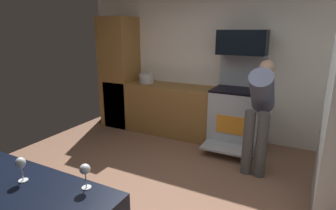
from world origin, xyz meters
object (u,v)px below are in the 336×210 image
microwave (242,42)px  stock_pot (146,78)px  person_cook (260,108)px  oven_range (236,116)px  wine_glass_near (21,164)px  wine_glass_mid (85,171)px

microwave → stock_pot: microwave is taller
person_cook → stock_pot: person_cook is taller
oven_range → wine_glass_near: oven_range is taller
oven_range → wine_glass_mid: size_ratio=9.08×
wine_glass_near → oven_range: bearing=79.1°
wine_glass_mid → person_cook: bearing=74.9°
microwave → wine_glass_mid: 3.31m
wine_glass_mid → stock_pot: (-1.51, 3.16, -0.03)m
microwave → person_cook: size_ratio=0.50×
oven_range → wine_glass_mid: (-0.20, -3.14, 0.51)m
person_cook → stock_pot: bearing=161.9°
person_cook → wine_glass_mid: (-0.66, -2.45, 0.14)m
wine_glass_mid → wine_glass_near: bearing=-163.4°
stock_pot → microwave: bearing=2.7°
wine_glass_mid → stock_pot: 3.50m
stock_pot → wine_glass_mid: bearing=-64.4°
oven_range → wine_glass_mid: oven_range is taller
wine_glass_near → wine_glass_mid: bearing=16.6°
oven_range → microwave: 1.17m
person_cook → wine_glass_mid: person_cook is taller
person_cook → wine_glass_near: bearing=-112.9°
stock_pot → person_cook: bearing=-18.1°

